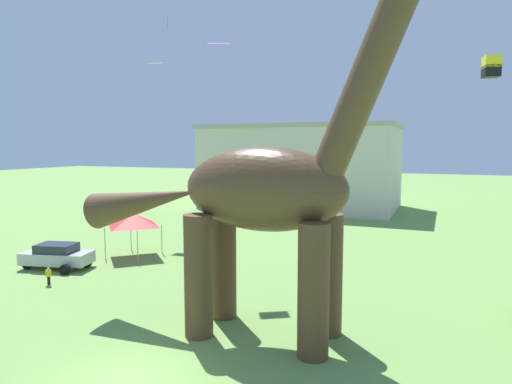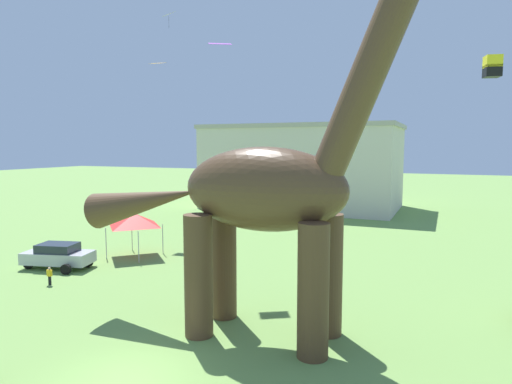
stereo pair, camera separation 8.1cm
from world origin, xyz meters
name	(u,v)px [view 2 (the right image)]	position (x,y,z in m)	size (l,w,h in m)	color
ground_plane	(123,381)	(0.00, 0.00, 0.00)	(240.00, 240.00, 0.00)	#6B9347
dinosaur_sculpture	(262,189)	(2.73, 5.14, 5.92)	(15.67, 3.32, 16.37)	#513823
parked_sedan_left	(58,255)	(-12.78, 9.25, 0.81)	(4.51, 2.78, 1.55)	#B7B7BC
person_far_spectator	(49,274)	(-10.47, 6.51, 0.60)	(0.37, 0.16, 0.99)	black
festival_canopy_tent	(134,220)	(-10.31, 13.64, 2.54)	(3.15, 3.15, 3.00)	#B2B2B7
kite_high_right	(220,44)	(-3.13, 12.83, 13.55)	(1.66, 1.54, 0.29)	purple
kite_mid_left	(492,66)	(11.32, 15.77, 11.73)	(0.93, 0.93, 1.10)	yellow
kite_drifting	(169,14)	(-9.85, 17.58, 17.20)	(1.04, 0.89, 1.17)	yellow
kite_far_left	(158,63)	(-13.52, 21.22, 14.57)	(1.34, 1.06, 0.22)	orange
background_building_block	(303,166)	(-7.13, 42.10, 5.08)	(23.09, 13.19, 10.15)	beige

